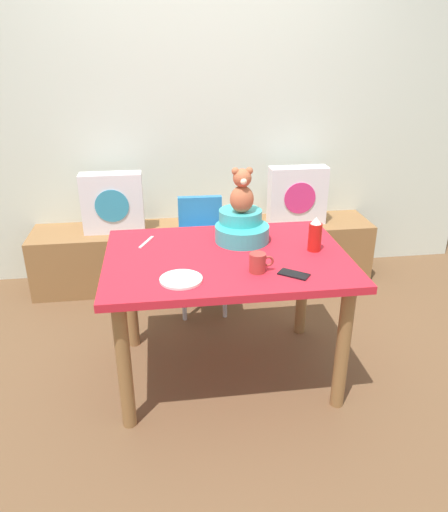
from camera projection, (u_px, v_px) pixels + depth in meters
ground_plane at (226, 371)px, 2.80m from camera, size 8.00×8.00×0.00m
back_wall at (199, 108)px, 3.60m from camera, size 4.40×0.10×2.60m
window_bench at (205, 253)px, 3.79m from camera, size 2.60×0.44×0.46m
pillow_floral_left at (113, 203)px, 3.51m from camera, size 0.44×0.15×0.44m
pillow_floral_right at (297, 195)px, 3.68m from camera, size 0.44×0.15×0.44m
dining_table at (227, 273)px, 2.55m from camera, size 1.26×0.89×0.74m
highchair at (202, 240)px, 3.27m from camera, size 0.34×0.45×0.79m
infant_seat_teal at (241, 227)px, 2.67m from camera, size 0.30×0.33×0.16m
teddy_bear at (242, 192)px, 2.59m from camera, size 0.13×0.12×0.25m
ketchup_bottle at (315, 235)px, 2.52m from camera, size 0.07×0.07×0.18m
coffee_mug at (258, 263)px, 2.30m from camera, size 0.12×0.08×0.09m
dinner_plate_near at (181, 279)px, 2.23m from camera, size 0.20×0.20×0.01m
cell_phone at (294, 274)px, 2.29m from camera, size 0.16×0.14×0.01m
table_fork at (146, 242)px, 2.66m from camera, size 0.08×0.16×0.01m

